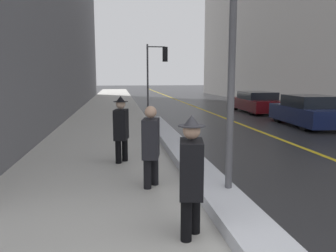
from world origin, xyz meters
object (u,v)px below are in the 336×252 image
object	(u,v)px
lamp_post	(233,32)
parked_car_maroon	(256,102)
pedestrian_nearside	(151,143)
pedestrian_with_shoulder_bag	(191,172)
parked_car_navy	(309,112)
traffic_light_near	(158,63)
pedestrian_in_fedora	(121,127)

from	to	relation	value
lamp_post	parked_car_maroon	distance (m)	15.22
pedestrian_nearside	parked_car_maroon	world-z (taller)	pedestrian_nearside
pedestrian_nearside	pedestrian_with_shoulder_bag	bearing A→B (deg)	19.89
pedestrian_nearside	parked_car_navy	bearing A→B (deg)	143.76
pedestrian_nearside	parked_car_maroon	bearing A→B (deg)	160.06
lamp_post	parked_car_navy	bearing A→B (deg)	50.93
parked_car_navy	lamp_post	bearing A→B (deg)	144.81
lamp_post	parked_car_navy	world-z (taller)	lamp_post
traffic_light_near	parked_car_maroon	world-z (taller)	traffic_light_near
parked_car_navy	parked_car_maroon	size ratio (longest dim) A/B	0.89
pedestrian_nearside	parked_car_navy	distance (m)	10.29
pedestrian_with_shoulder_bag	parked_car_navy	xyz separation A→B (m)	(7.27, 9.02, -0.26)
pedestrian_nearside	traffic_light_near	bearing A→B (deg)	-176.35
pedestrian_with_shoulder_bag	pedestrian_nearside	world-z (taller)	pedestrian_with_shoulder_bag
traffic_light_near	pedestrian_with_shoulder_bag	bearing A→B (deg)	-95.29
pedestrian_nearside	parked_car_navy	size ratio (longest dim) A/B	0.37
traffic_light_near	parked_car_maroon	size ratio (longest dim) A/B	0.85
parked_car_maroon	pedestrian_in_fedora	bearing A→B (deg)	144.96
pedestrian_with_shoulder_bag	pedestrian_in_fedora	xyz separation A→B (m)	(-0.85, 4.01, 0.02)
pedestrian_nearside	parked_car_maroon	distance (m)	14.93
lamp_post	pedestrian_nearside	xyz separation A→B (m)	(-1.26, 0.83, -1.96)
pedestrian_with_shoulder_bag	parked_car_maroon	world-z (taller)	pedestrian_with_shoulder_bag
pedestrian_in_fedora	parked_car_navy	xyz separation A→B (m)	(8.12, 5.01, -0.28)
traffic_light_near	pedestrian_with_shoulder_bag	size ratio (longest dim) A/B	2.51
pedestrian_with_shoulder_bag	pedestrian_nearside	distance (m)	2.09
pedestrian_with_shoulder_bag	parked_car_maroon	xyz separation A→B (m)	(7.41, 14.83, -0.30)
parked_car_navy	parked_car_maroon	distance (m)	5.81
lamp_post	pedestrian_with_shoulder_bag	distance (m)	2.49
pedestrian_with_shoulder_bag	pedestrian_nearside	size ratio (longest dim) A/B	1.04
lamp_post	traffic_light_near	distance (m)	15.37
pedestrian_nearside	parked_car_navy	xyz separation A→B (m)	(7.58, 6.96, -0.25)
traffic_light_near	pedestrian_nearside	bearing A→B (deg)	-97.30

